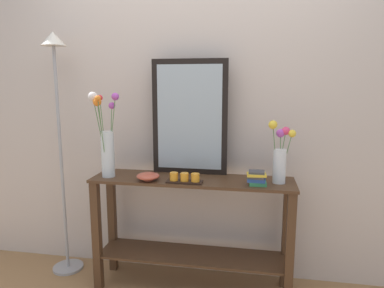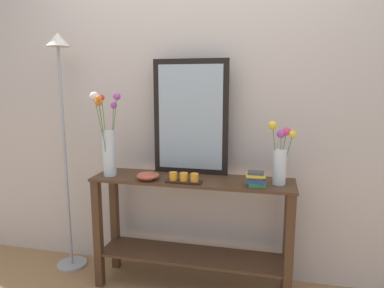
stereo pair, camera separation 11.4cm
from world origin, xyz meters
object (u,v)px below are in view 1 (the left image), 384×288
mirror_leaning (190,117)px  tall_vase_left (106,142)px  console_table (192,221)px  decorative_bowl (148,176)px  vase_right (280,156)px  floor_lamp (58,115)px  candle_tray (185,179)px  book_stack (257,178)px

mirror_leaning → tall_vase_left: 0.62m
console_table → tall_vase_left: bearing=-174.6°
console_table → decorative_bowl: bearing=-160.7°
vase_right → decorative_bowl: bearing=-172.8°
console_table → decorative_bowl: size_ratio=9.00×
decorative_bowl → console_table: bearing=19.3°
tall_vase_left → floor_lamp: floor_lamp is taller
tall_vase_left → floor_lamp: 0.49m
floor_lamp → console_table: bearing=-4.1°
floor_lamp → decorative_bowl: bearing=-13.1°
decorative_bowl → floor_lamp: size_ratio=0.08×
candle_tray → book_stack: bearing=2.4°
candle_tray → floor_lamp: bearing=169.8°
tall_vase_left → mirror_leaning: bearing=19.8°
book_stack → floor_lamp: bearing=173.8°
mirror_leaning → book_stack: (0.49, -0.23, -0.37)m
mirror_leaning → vase_right: 0.70m
vase_right → floor_lamp: bearing=177.8°
console_table → mirror_leaning: 0.75m
floor_lamp → candle_tray: bearing=-10.2°
mirror_leaning → book_stack: 0.66m
mirror_leaning → book_stack: mirror_leaning is taller
decorative_bowl → book_stack: (0.74, 0.01, 0.02)m
vase_right → candle_tray: (-0.63, -0.12, -0.15)m
candle_tray → floor_lamp: 1.11m
console_table → decorative_bowl: 0.47m
console_table → mirror_leaning: bearing=106.9°
candle_tray → decorative_bowl: size_ratio=1.54×
tall_vase_left → console_table: bearing=5.4°
vase_right → candle_tray: bearing=-169.3°
candle_tray → book_stack: 0.48m
vase_right → decorative_bowl: (-0.89, -0.11, -0.15)m
tall_vase_left → candle_tray: size_ratio=2.49×
console_table → tall_vase_left: (-0.61, -0.06, 0.57)m
mirror_leaning → tall_vase_left: mirror_leaning is taller
mirror_leaning → tall_vase_left: size_ratio=1.38×
mirror_leaning → candle_tray: size_ratio=3.43×
console_table → tall_vase_left: 0.84m
candle_tray → book_stack: size_ratio=1.84×
candle_tray → book_stack: book_stack is taller
mirror_leaning → candle_tray: mirror_leaning is taller
book_stack → candle_tray: bearing=-177.6°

